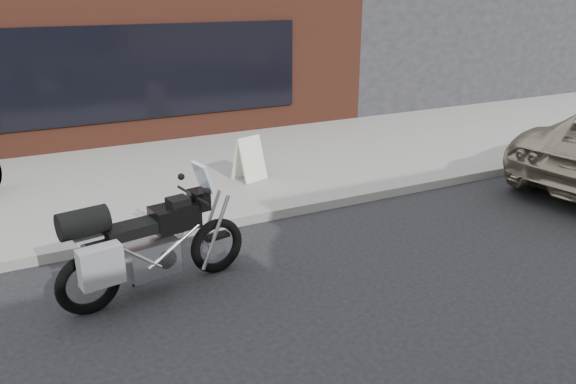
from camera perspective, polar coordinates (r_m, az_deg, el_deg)
ground at (r=5.79m, az=15.11°, el=-16.99°), size 120.00×120.00×0.00m
near_sidewalk at (r=11.33m, az=-8.67°, el=2.67°), size 44.00×6.00×0.15m
storefront at (r=17.38m, az=-23.23°, el=14.67°), size 14.00×10.07×4.50m
neighbour_building at (r=21.83m, az=11.37°, el=18.62°), size 10.00×10.00×6.00m
motorcycle at (r=6.65m, az=-14.48°, el=-5.32°), size 2.33×1.01×1.48m
sandwich_sign at (r=10.09m, az=-4.00°, el=3.45°), size 0.60×0.58×0.78m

